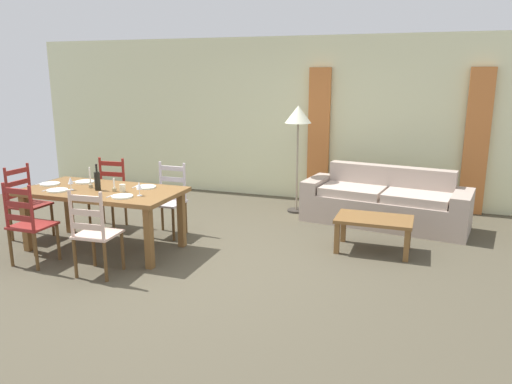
{
  "coord_description": "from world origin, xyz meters",
  "views": [
    {
      "loc": [
        2.38,
        -4.88,
        2.11
      ],
      "look_at": [
        0.5,
        0.45,
        0.75
      ],
      "focal_mm": 34.74,
      "sensor_mm": 36.0,
      "label": 1
    }
  ],
  "objects_px": {
    "dining_chair_head_west": "(27,203)",
    "coffee_cup_primary": "(122,188)",
    "dining_table": "(103,196)",
    "wine_glass_near_right": "(139,186)",
    "couch": "(385,204)",
    "wine_glass_near_left": "(70,181)",
    "dining_chair_near_left": "(29,224)",
    "dining_chair_near_right": "(95,233)",
    "dining_chair_far_right": "(169,200)",
    "wine_bottle": "(97,180)",
    "dining_chair_far_left": "(109,193)",
    "standing_lamp": "(298,121)",
    "coffee_table": "(374,223)"
  },
  "relations": [
    {
      "from": "wine_glass_near_right",
      "to": "coffee_cup_primary",
      "type": "xyz_separation_m",
      "value": [
        -0.3,
        0.1,
        -0.07
      ]
    },
    {
      "from": "wine_glass_near_left",
      "to": "wine_bottle",
      "type": "bearing_deg",
      "value": 17.99
    },
    {
      "from": "dining_chair_head_west",
      "to": "standing_lamp",
      "type": "bearing_deg",
      "value": 38.78
    },
    {
      "from": "wine_glass_near_right",
      "to": "dining_chair_near_right",
      "type": "bearing_deg",
      "value": -105.78
    },
    {
      "from": "couch",
      "to": "coffee_table",
      "type": "height_order",
      "value": "couch"
    },
    {
      "from": "wine_glass_near_left",
      "to": "coffee_cup_primary",
      "type": "relative_size",
      "value": 1.79
    },
    {
      "from": "wine_bottle",
      "to": "dining_chair_far_left",
      "type": "bearing_deg",
      "value": 119.32
    },
    {
      "from": "dining_chair_near_right",
      "to": "wine_glass_near_right",
      "type": "bearing_deg",
      "value": 74.22
    },
    {
      "from": "standing_lamp",
      "to": "coffee_cup_primary",
      "type": "bearing_deg",
      "value": -121.38
    },
    {
      "from": "dining_table",
      "to": "dining_chair_far_right",
      "type": "bearing_deg",
      "value": 57.99
    },
    {
      "from": "dining_table",
      "to": "standing_lamp",
      "type": "distance_m",
      "value": 3.09
    },
    {
      "from": "dining_chair_far_left",
      "to": "wine_glass_near_left",
      "type": "distance_m",
      "value": 1.02
    },
    {
      "from": "dining_chair_near_left",
      "to": "wine_glass_near_right",
      "type": "xyz_separation_m",
      "value": [
        1.06,
        0.6,
        0.38
      ]
    },
    {
      "from": "dining_chair_far_left",
      "to": "wine_glass_near_right",
      "type": "distance_m",
      "value": 1.47
    },
    {
      "from": "dining_chair_near_right",
      "to": "dining_table",
      "type": "bearing_deg",
      "value": 119.78
    },
    {
      "from": "couch",
      "to": "dining_table",
      "type": "bearing_deg",
      "value": -144.81
    },
    {
      "from": "couch",
      "to": "dining_chair_near_right",
      "type": "bearing_deg",
      "value": -132.55
    },
    {
      "from": "dining_chair_far_right",
      "to": "wine_glass_near_left",
      "type": "relative_size",
      "value": 5.96
    },
    {
      "from": "dining_chair_near_right",
      "to": "dining_chair_far_right",
      "type": "distance_m",
      "value": 1.5
    },
    {
      "from": "wine_glass_near_left",
      "to": "wine_glass_near_right",
      "type": "height_order",
      "value": "same"
    },
    {
      "from": "dining_chair_near_right",
      "to": "wine_glass_near_left",
      "type": "distance_m",
      "value": 1.03
    },
    {
      "from": "wine_bottle",
      "to": "dining_chair_near_left",
      "type": "bearing_deg",
      "value": -123.09
    },
    {
      "from": "wine_bottle",
      "to": "couch",
      "type": "height_order",
      "value": "wine_bottle"
    },
    {
      "from": "wine_glass_near_left",
      "to": "dining_chair_near_left",
      "type": "bearing_deg",
      "value": -102.91
    },
    {
      "from": "wine_glass_near_right",
      "to": "couch",
      "type": "distance_m",
      "value": 3.51
    },
    {
      "from": "dining_chair_near_left",
      "to": "dining_chair_head_west",
      "type": "bearing_deg",
      "value": 134.74
    },
    {
      "from": "wine_glass_near_left",
      "to": "coffee_table",
      "type": "bearing_deg",
      "value": 18.57
    },
    {
      "from": "dining_table",
      "to": "dining_chair_near_left",
      "type": "relative_size",
      "value": 1.98
    },
    {
      "from": "couch",
      "to": "standing_lamp",
      "type": "bearing_deg",
      "value": 172.24
    },
    {
      "from": "dining_chair_head_west",
      "to": "coffee_cup_primary",
      "type": "height_order",
      "value": "dining_chair_head_west"
    },
    {
      "from": "dining_chair_near_right",
      "to": "dining_chair_head_west",
      "type": "bearing_deg",
      "value": 154.99
    },
    {
      "from": "dining_chair_far_left",
      "to": "wine_glass_near_right",
      "type": "height_order",
      "value": "dining_chair_far_left"
    },
    {
      "from": "dining_table",
      "to": "wine_glass_near_right",
      "type": "bearing_deg",
      "value": -12.08
    },
    {
      "from": "dining_chair_far_right",
      "to": "standing_lamp",
      "type": "height_order",
      "value": "standing_lamp"
    },
    {
      "from": "dining_chair_head_west",
      "to": "wine_glass_near_right",
      "type": "height_order",
      "value": "dining_chair_head_west"
    },
    {
      "from": "dining_chair_near_left",
      "to": "dining_chair_head_west",
      "type": "relative_size",
      "value": 1.0
    },
    {
      "from": "couch",
      "to": "dining_chair_far_right",
      "type": "bearing_deg",
      "value": -151.29
    },
    {
      "from": "wine_bottle",
      "to": "wine_glass_near_left",
      "type": "height_order",
      "value": "wine_bottle"
    },
    {
      "from": "dining_chair_far_right",
      "to": "dining_table",
      "type": "bearing_deg",
      "value": -122.01
    },
    {
      "from": "dining_chair_far_right",
      "to": "wine_glass_near_right",
      "type": "xyz_separation_m",
      "value": [
        0.13,
        -0.88,
        0.38
      ]
    },
    {
      "from": "dining_chair_near_left",
      "to": "dining_chair_far_right",
      "type": "relative_size",
      "value": 1.0
    },
    {
      "from": "wine_glass_near_left",
      "to": "standing_lamp",
      "type": "xyz_separation_m",
      "value": [
        2.11,
        2.56,
        0.55
      ]
    },
    {
      "from": "wine_bottle",
      "to": "couch",
      "type": "bearing_deg",
      "value": 35.67
    },
    {
      "from": "wine_bottle",
      "to": "wine_glass_near_right",
      "type": "xyz_separation_m",
      "value": [
        0.62,
        -0.07,
        -0.01
      ]
    },
    {
      "from": "dining_chair_near_left",
      "to": "coffee_table",
      "type": "height_order",
      "value": "dining_chair_near_left"
    },
    {
      "from": "couch",
      "to": "dining_chair_head_west",
      "type": "bearing_deg",
      "value": -153.03
    },
    {
      "from": "dining_chair_near_left",
      "to": "dining_chair_far_left",
      "type": "xyz_separation_m",
      "value": [
        -0.03,
        1.51,
        0.0
      ]
    },
    {
      "from": "wine_glass_near_left",
      "to": "dining_chair_far_right",
      "type": "bearing_deg",
      "value": 48.61
    },
    {
      "from": "wine_glass_near_right",
      "to": "couch",
      "type": "xyz_separation_m",
      "value": [
        2.55,
        2.35,
        -0.57
      ]
    },
    {
      "from": "dining_table",
      "to": "dining_chair_head_west",
      "type": "distance_m",
      "value": 1.21
    }
  ]
}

